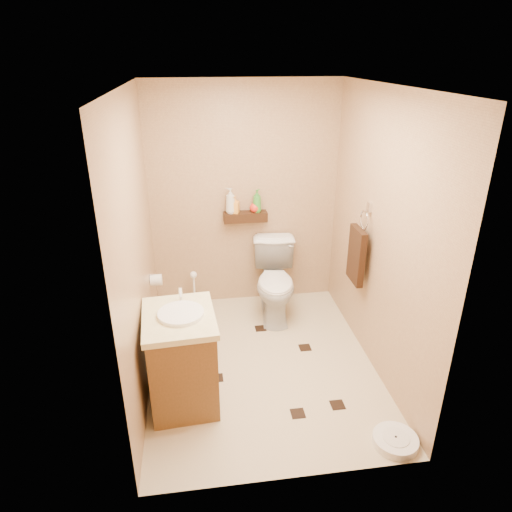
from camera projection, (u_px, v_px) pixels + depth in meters
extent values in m
plane|color=beige|center=(262.00, 363.00, 4.20)|extent=(2.50, 2.50, 0.00)
cube|color=tan|center=(244.00, 198.00, 4.83)|extent=(2.00, 0.04, 2.40)
cube|color=tan|center=(297.00, 327.00, 2.58)|extent=(2.00, 0.04, 2.40)
cube|color=tan|center=(137.00, 250.00, 3.57)|extent=(0.04, 2.50, 2.40)
cube|color=tan|center=(380.00, 237.00, 3.83)|extent=(0.04, 2.50, 2.40)
cube|color=silver|center=(264.00, 86.00, 3.21)|extent=(2.00, 2.50, 0.02)
cube|color=#311D0D|center=(245.00, 217.00, 4.83)|extent=(0.46, 0.14, 0.10)
cube|color=black|center=(217.00, 378.00, 4.00)|extent=(0.11, 0.11, 0.01)
cube|color=black|center=(305.00, 348.00, 4.41)|extent=(0.11, 0.11, 0.01)
cube|color=black|center=(298.00, 413.00, 3.61)|extent=(0.11, 0.11, 0.01)
cube|color=black|center=(206.00, 340.00, 4.52)|extent=(0.11, 0.11, 0.01)
cube|color=black|center=(337.00, 405.00, 3.70)|extent=(0.11, 0.11, 0.01)
cube|color=black|center=(261.00, 328.00, 4.72)|extent=(0.11, 0.11, 0.01)
imported|color=white|center=(275.00, 282.00, 4.82)|extent=(0.53, 0.83, 0.80)
cube|color=brown|center=(182.00, 361.00, 3.61)|extent=(0.54, 0.65, 0.76)
cube|color=#F7EBB2|center=(179.00, 318.00, 3.45)|extent=(0.59, 0.69, 0.05)
cylinder|color=white|center=(181.00, 315.00, 3.44)|extent=(0.35, 0.35, 0.05)
cylinder|color=silver|center=(181.00, 294.00, 3.60)|extent=(0.03, 0.03, 0.12)
cylinder|color=white|center=(395.00, 441.00, 3.32)|extent=(0.43, 0.43, 0.06)
cylinder|color=white|center=(396.00, 437.00, 3.31)|extent=(0.20, 0.20, 0.01)
cylinder|color=#1B6E6E|center=(195.00, 304.00, 5.06)|extent=(0.11, 0.11, 0.12)
cylinder|color=white|center=(194.00, 287.00, 4.98)|extent=(0.02, 0.02, 0.33)
sphere|color=white|center=(193.00, 275.00, 4.91)|extent=(0.08, 0.08, 0.08)
cube|color=silver|center=(369.00, 207.00, 3.98)|extent=(0.03, 0.06, 0.08)
torus|color=silver|center=(364.00, 220.00, 4.03)|extent=(0.02, 0.19, 0.19)
cube|color=#311C0E|center=(356.00, 255.00, 4.16)|extent=(0.06, 0.30, 0.52)
cylinder|color=white|center=(156.00, 280.00, 4.42)|extent=(0.11, 0.11, 0.11)
cylinder|color=silver|center=(151.00, 275.00, 4.39)|extent=(0.04, 0.02, 0.02)
imported|color=silver|center=(231.00, 201.00, 4.74)|extent=(0.13, 0.13, 0.27)
imported|color=#FCA535|center=(235.00, 204.00, 4.76)|extent=(0.11, 0.11, 0.18)
imported|color=red|center=(255.00, 206.00, 4.80)|extent=(0.15, 0.15, 0.14)
imported|color=#388F2F|center=(257.00, 201.00, 4.78)|extent=(0.13, 0.13, 0.24)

